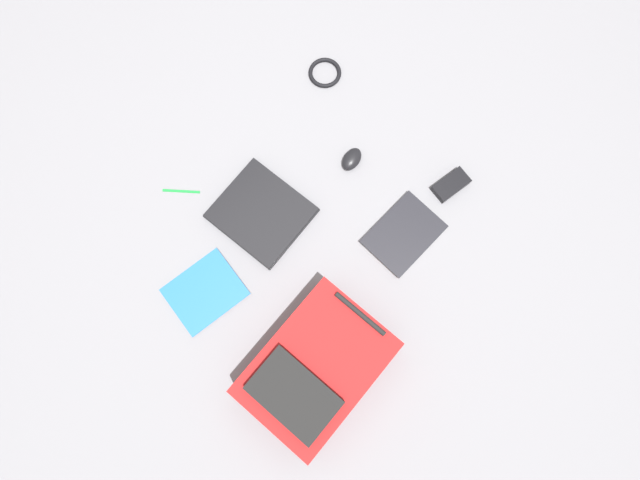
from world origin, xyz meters
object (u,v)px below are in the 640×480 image
Objects in this scene: book_manual at (205,292)px; computer_mouse at (352,159)px; laptop at (261,213)px; cable_coil at (325,73)px; backpack at (315,368)px; book_red at (404,234)px; pen_black at (181,191)px; power_brick at (451,185)px.

computer_mouse reaches higher than book_manual.
laptop is at bearing 63.15° from computer_mouse.
computer_mouse reaches higher than cable_coil.
backpack reaches higher than book_manual.
book_red reaches higher than pen_black.
book_red is 2.16× the size of cable_coil.
backpack is 3.66× the size of pen_black.
pen_black is at bearing 153.52° from book_manual.
cable_coil is (-0.25, 0.54, -0.01)m from laptop.
cable_coil reaches higher than pen_black.
laptop is at bearing 103.65° from book_manual.
laptop reaches higher than power_brick.
computer_mouse is at bearing -27.26° from cable_coil.
pen_black is (-0.34, 0.17, -0.00)m from book_manual.
cable_coil is 0.95× the size of power_brick.
computer_mouse is at bearing -147.78° from power_brick.
power_brick is (0.31, 0.19, -0.01)m from computer_mouse.
computer_mouse is 0.36m from power_brick.
book_red is at bearing 103.19° from backpack.
pen_black is at bearing 175.64° from backpack.
backpack is 0.74m from computer_mouse.
computer_mouse is (-0.01, 0.69, 0.01)m from book_manual.
cable_coil is 0.69m from pen_black.
power_brick is at bearing 100.10° from backpack.
power_brick is at bearing 2.55° from cable_coil.
book_red is 0.71m from book_manual.
backpack is 0.55m from book_red.
computer_mouse is 0.36m from cable_coil.
laptop is 0.38m from computer_mouse.
backpack is at bearing 13.98° from book_manual.
book_manual is at bearing -166.02° from backpack.
backpack is 0.78m from pen_black.
book_red is (0.39, 0.31, -0.00)m from laptop.
computer_mouse is 0.70× the size of power_brick.
cable_coil is at bearing 135.67° from backpack.
power_brick is at bearing -163.95° from computer_mouse.
book_manual is at bearing -26.48° from pen_black.
laptop is 0.68m from power_brick.
book_manual reaches higher than pen_black.
power_brick reaches higher than book_manual.
laptop is 1.29× the size of book_red.
power_brick is 0.97× the size of pen_black.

